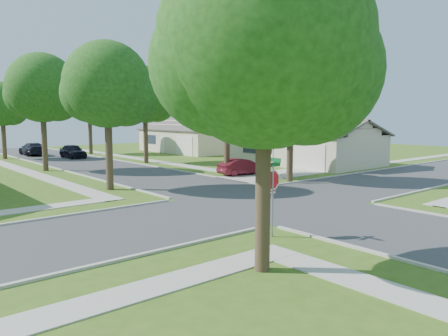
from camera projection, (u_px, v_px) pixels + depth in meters
ground at (269, 202)px, 22.92m from camera, size 100.00×100.00×0.00m
road_ns at (269, 202)px, 22.92m from camera, size 7.00×100.00×0.02m
sidewalk_ne at (134, 158)px, 46.61m from camera, size 1.20×40.00×0.04m
sidewalk_nw at (11, 166)px, 38.84m from camera, size 1.20×40.00×0.04m
driveway at (275, 175)px, 33.36m from camera, size 8.80×3.60×0.05m
stop_sign_sw at (272, 183)px, 16.11m from camera, size 1.05×0.80×2.98m
stop_sign_ne at (268, 153)px, 29.25m from camera, size 1.05×0.80×2.98m
tree_e_near at (227, 100)px, 32.13m from camera, size 4.97×4.80×8.28m
tree_e_mid at (145, 97)px, 41.21m from camera, size 5.59×5.40×9.21m
tree_e_far at (90, 103)px, 51.14m from camera, size 5.17×5.00×8.72m
tree_w_near at (108, 89)px, 26.09m from camera, size 5.38×5.20×8.97m
tree_w_mid at (43, 91)px, 35.19m from camera, size 5.80×5.60×9.56m
tree_w_far at (2, 106)px, 45.21m from camera, size 4.76×4.60×8.04m
tree_sw_corner at (266, 52)px, 12.11m from camera, size 6.21×6.00×9.55m
tree_ne_corner at (291, 100)px, 29.51m from camera, size 5.80×5.60×8.66m
house_ne_near at (304, 147)px, 41.30m from camera, size 8.42×13.60×4.23m
house_ne_far at (193, 140)px, 55.01m from camera, size 8.42×13.60×4.23m
car_driveway at (242, 167)px, 33.29m from camera, size 4.02×1.83×1.28m
car_curb_east at (73, 151)px, 46.82m from camera, size 1.74×4.32×1.47m
car_curb_west at (32, 149)px, 49.86m from camera, size 2.23×5.09×1.46m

